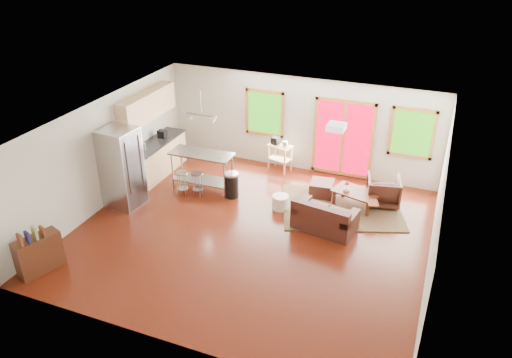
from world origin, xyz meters
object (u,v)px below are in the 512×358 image
at_px(rug, 341,207).
at_px(refrigerator, 122,168).
at_px(ottoman, 322,189).
at_px(kitchen_cart, 279,149).
at_px(coffee_table, 356,194).
at_px(island, 202,164).
at_px(loveseat, 324,219).
at_px(armchair, 383,190).

height_order(rug, refrigerator, refrigerator).
distance_m(ottoman, kitchen_cart, 1.80).
bearing_deg(coffee_table, island, -171.99).
relative_size(rug, ottoman, 4.92).
bearing_deg(kitchen_cart, refrigerator, -132.68).
relative_size(loveseat, ottoman, 2.57).
xyz_separation_m(loveseat, island, (-3.39, 0.71, 0.41)).
distance_m(refrigerator, island, 1.98).
relative_size(loveseat, coffee_table, 1.23).
bearing_deg(ottoman, rug, -34.19).
bearing_deg(island, refrigerator, -135.59).
bearing_deg(coffee_table, kitchen_cart, 153.03).
distance_m(armchair, refrigerator, 6.28).
bearing_deg(rug, ottoman, 145.81).
distance_m(ottoman, island, 3.08).
height_order(loveseat, island, island).
height_order(coffee_table, armchair, armchair).
distance_m(loveseat, ottoman, 1.58).
xyz_separation_m(rug, loveseat, (-0.15, -1.10, 0.27)).
height_order(coffee_table, refrigerator, refrigerator).
bearing_deg(armchair, refrigerator, 8.78).
relative_size(rug, coffee_table, 2.35).
distance_m(island, kitchen_cart, 2.28).
bearing_deg(island, ottoman, 15.10).
bearing_deg(armchair, island, -0.90).
bearing_deg(rug, coffee_table, 27.64).
bearing_deg(ottoman, loveseat, -73.21).
bearing_deg(ottoman, island, -164.90).
height_order(loveseat, armchair, armchair).
height_order(armchair, ottoman, armchair).
bearing_deg(refrigerator, rug, 23.87).
height_order(rug, coffee_table, coffee_table).
distance_m(armchair, kitchen_cart, 3.07).
xyz_separation_m(rug, ottoman, (-0.60, 0.41, 0.18)).
bearing_deg(loveseat, armchair, 67.30).
relative_size(island, kitchen_cart, 1.69).
xyz_separation_m(refrigerator, kitchen_cart, (2.86, 3.11, -0.33)).
relative_size(armchair, island, 0.49).
bearing_deg(coffee_table, refrigerator, -159.95).
bearing_deg(ottoman, armchair, 5.33).
distance_m(ottoman, refrigerator, 4.90).
bearing_deg(rug, refrigerator, -160.43).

